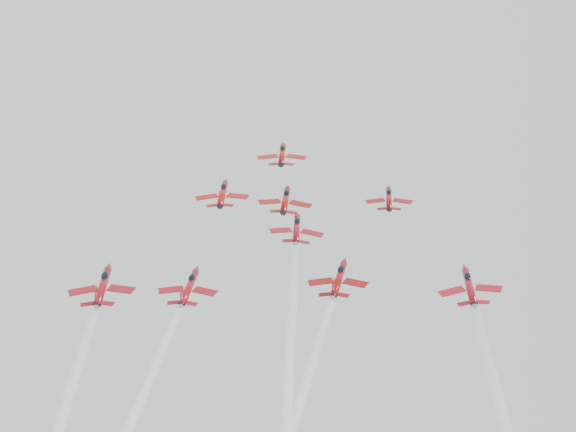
{
  "coord_description": "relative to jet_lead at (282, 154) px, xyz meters",
  "views": [
    {
      "loc": [
        11.65,
        -132.39,
        140.95
      ],
      "look_at": [
        0.0,
        2.0,
        163.68
      ],
      "focal_mm": 50.0,
      "sensor_mm": 36.0,
      "label": 1
    }
  ],
  "objects": [
    {
      "name": "jet_row2_right",
      "position": [
        20.89,
        -19.05,
        -13.25
      ],
      "size": [
        8.47,
        10.56,
        7.63
      ],
      "rotation": [
        0.61,
        0.03,
        -0.02
      ],
      "color": "maroon"
    },
    {
      "name": "jet_lead",
      "position": [
        0.0,
        0.0,
        0.0
      ],
      "size": [
        10.42,
        12.99,
        9.38
      ],
      "rotation": [
        0.61,
        0.01,
        0.05
      ],
      "color": "maroon"
    },
    {
      "name": "jet_center",
      "position": [
        5.15,
        -65.19,
        -45.36
      ],
      "size": [
        9.16,
        82.51,
        57.82
      ],
      "rotation": [
        0.61,
        0.08,
        0.1
      ],
      "color": "#A00F1C"
    },
    {
      "name": "jet_row2_left",
      "position": [
        -9.51,
        -16.26,
        -11.29
      ],
      "size": [
        10.11,
        12.61,
        9.11
      ],
      "rotation": [
        0.61,
        -0.02,
        0.05
      ],
      "color": "#B01012"
    },
    {
      "name": "jet_row2_center",
      "position": [
        2.39,
        -18.98,
        -13.19
      ],
      "size": [
        9.83,
        12.26,
        8.86
      ],
      "rotation": [
        0.61,
        0.08,
        0.05
      ],
      "color": "maroon"
    }
  ]
}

